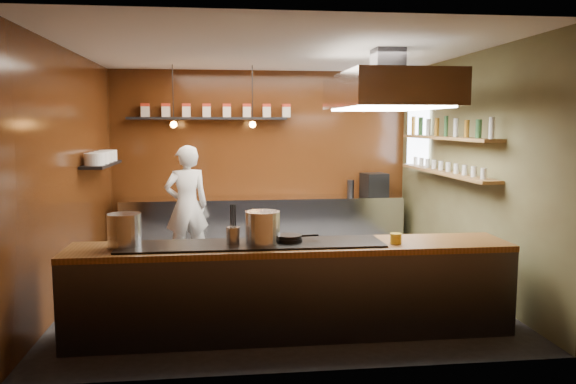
{
  "coord_description": "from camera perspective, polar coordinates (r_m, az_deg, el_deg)",
  "views": [
    {
      "loc": [
        -0.69,
        -7.03,
        2.11
      ],
      "look_at": [
        0.2,
        0.4,
        1.2
      ],
      "focal_mm": 35.0,
      "sensor_mm": 36.0,
      "label": 1
    }
  ],
  "objects": [
    {
      "name": "floor",
      "position": [
        7.37,
        -1.17,
        -9.7
      ],
      "size": [
        5.0,
        5.0,
        0.0
      ],
      "primitive_type": "plane",
      "color": "black",
      "rests_on": "ground"
    },
    {
      "name": "back_wall",
      "position": [
        9.57,
        -2.66,
        3.27
      ],
      "size": [
        5.0,
        0.0,
        5.0
      ],
      "primitive_type": "plane",
      "rotation": [
        1.57,
        0.0,
        0.0
      ],
      "color": "#3F220B",
      "rests_on": "ground"
    },
    {
      "name": "left_wall",
      "position": [
        7.28,
        -21.18,
        1.67
      ],
      "size": [
        0.0,
        5.0,
        5.0
      ],
      "primitive_type": "plane",
      "rotation": [
        1.57,
        0.0,
        1.57
      ],
      "color": "#3F220B",
      "rests_on": "ground"
    },
    {
      "name": "right_wall",
      "position": [
        7.74,
        17.56,
        2.1
      ],
      "size": [
        0.0,
        5.0,
        5.0
      ],
      "primitive_type": "plane",
      "rotation": [
        1.57,
        0.0,
        -1.57
      ],
      "color": "#4D482B",
      "rests_on": "ground"
    },
    {
      "name": "ceiling",
      "position": [
        7.12,
        -1.23,
        14.12
      ],
      "size": [
        5.0,
        5.0,
        0.0
      ],
      "primitive_type": "plane",
      "rotation": [
        3.14,
        0.0,
        0.0
      ],
      "color": "silver",
      "rests_on": "back_wall"
    },
    {
      "name": "window_pane",
      "position": [
        9.28,
        13.04,
        5.46
      ],
      "size": [
        0.0,
        1.0,
        1.0
      ],
      "primitive_type": "plane",
      "rotation": [
        1.57,
        0.0,
        -1.57
      ],
      "color": "white",
      "rests_on": "right_wall"
    },
    {
      "name": "prep_counter",
      "position": [
        9.37,
        -2.48,
        -3.27
      ],
      "size": [
        4.6,
        0.65,
        0.9
      ],
      "primitive_type": "cube",
      "color": "silver",
      "rests_on": "floor"
    },
    {
      "name": "pass_counter",
      "position": [
        5.71,
        0.37,
        -9.78
      ],
      "size": [
        4.4,
        0.72,
        0.94
      ],
      "color": "#38383D",
      "rests_on": "floor"
    },
    {
      "name": "tin_shelf",
      "position": [
        9.39,
        -8.16,
        7.41
      ],
      "size": [
        2.6,
        0.26,
        0.04
      ],
      "primitive_type": "cube",
      "color": "black",
      "rests_on": "back_wall"
    },
    {
      "name": "plate_shelf",
      "position": [
        8.22,
        -18.4,
        2.68
      ],
      "size": [
        0.3,
        1.4,
        0.04
      ],
      "primitive_type": "cube",
      "color": "black",
      "rests_on": "left_wall"
    },
    {
      "name": "bottle_shelf_upper",
      "position": [
        7.93,
        15.72,
        5.31
      ],
      "size": [
        0.26,
        2.8,
        0.04
      ],
      "primitive_type": "cube",
      "color": "olive",
      "rests_on": "right_wall"
    },
    {
      "name": "bottle_shelf_lower",
      "position": [
        7.96,
        15.61,
        1.93
      ],
      "size": [
        0.26,
        2.8,
        0.04
      ],
      "primitive_type": "cube",
      "color": "olive",
      "rests_on": "right_wall"
    },
    {
      "name": "extractor_hood",
      "position": [
        6.93,
        10.04,
        10.11
      ],
      "size": [
        1.2,
        2.0,
        0.72
      ],
      "color": "#38383D",
      "rests_on": "ceiling"
    },
    {
      "name": "pendant_left",
      "position": [
        8.76,
        -11.55,
        7.07
      ],
      "size": [
        0.1,
        0.1,
        0.95
      ],
      "color": "black",
      "rests_on": "ceiling"
    },
    {
      "name": "pendant_right",
      "position": [
        8.74,
        -3.62,
        7.2
      ],
      "size": [
        0.1,
        0.1,
        0.95
      ],
      "color": "black",
      "rests_on": "ceiling"
    },
    {
      "name": "storage_tins",
      "position": [
        9.39,
        -7.25,
        8.23
      ],
      "size": [
        2.43,
        0.13,
        0.22
      ],
      "color": "beige",
      "rests_on": "tin_shelf"
    },
    {
      "name": "plate_stacks",
      "position": [
        8.21,
        -18.42,
        3.37
      ],
      "size": [
        0.26,
        1.16,
        0.16
      ],
      "color": "white",
      "rests_on": "plate_shelf"
    },
    {
      "name": "bottles",
      "position": [
        7.93,
        15.75,
        6.32
      ],
      "size": [
        0.06,
        2.66,
        0.24
      ],
      "color": "silver",
      "rests_on": "bottle_shelf_upper"
    },
    {
      "name": "wine_glasses",
      "position": [
        7.95,
        15.63,
        2.54
      ],
      "size": [
        0.07,
        2.37,
        0.13
      ],
      "color": "silver",
      "rests_on": "bottle_shelf_lower"
    },
    {
      "name": "stockpot_large",
      "position": [
        5.64,
        -16.28,
        -3.69
      ],
      "size": [
        0.42,
        0.42,
        0.31
      ],
      "primitive_type": "cylinder",
      "rotation": [
        0.0,
        0.0,
        0.37
      ],
      "color": "#B8BABF",
      "rests_on": "pass_counter"
    },
    {
      "name": "stockpot_small",
      "position": [
        5.51,
        -2.58,
        -3.62
      ],
      "size": [
        0.42,
        0.42,
        0.32
      ],
      "primitive_type": "cylinder",
      "rotation": [
        0.0,
        0.0,
        -0.28
      ],
      "color": "silver",
      "rests_on": "pass_counter"
    },
    {
      "name": "utensil_crock",
      "position": [
        5.52,
        -5.59,
        -4.43
      ],
      "size": [
        0.17,
        0.17,
        0.17
      ],
      "primitive_type": "cylinder",
      "rotation": [
        0.0,
        0.0,
        -0.43
      ],
      "color": "#B0B2B7",
      "rests_on": "pass_counter"
    },
    {
      "name": "frying_pan",
      "position": [
        5.63,
        0.19,
        -4.71
      ],
      "size": [
        0.43,
        0.27,
        0.07
      ],
      "color": "black",
      "rests_on": "pass_counter"
    },
    {
      "name": "butter_jar",
      "position": [
        5.72,
        10.91,
        -4.66
      ],
      "size": [
        0.12,
        0.12,
        0.1
      ],
      "primitive_type": "cylinder",
      "rotation": [
        0.0,
        0.0,
        0.02
      ],
      "color": "yellow",
      "rests_on": "pass_counter"
    },
    {
      "name": "espresso_machine",
      "position": [
        9.61,
        8.75,
        0.76
      ],
      "size": [
        0.45,
        0.43,
        0.38
      ],
      "primitive_type": "cube",
      "rotation": [
        0.0,
        0.0,
        0.2
      ],
      "color": "black",
      "rests_on": "prep_counter"
    },
    {
      "name": "chef",
      "position": [
        8.47,
        -10.26,
        -1.39
      ],
      "size": [
        0.76,
        0.61,
        1.8
      ],
      "primitive_type": "imported",
      "rotation": [
        0.0,
        0.0,
        3.45
      ],
      "color": "white",
      "rests_on": "floor"
    }
  ]
}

